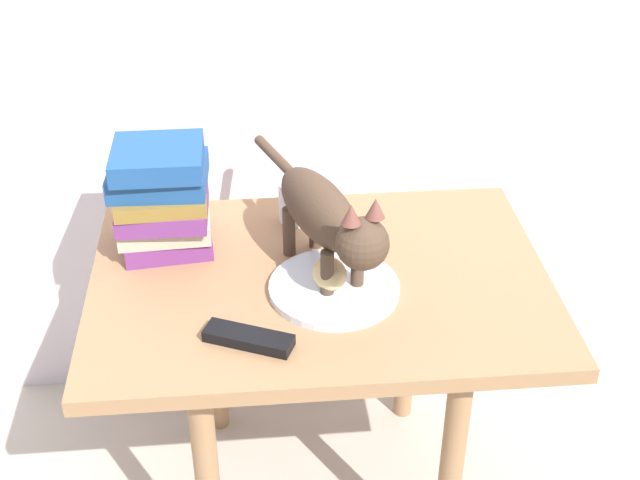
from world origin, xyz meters
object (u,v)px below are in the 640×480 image
at_px(cat, 329,217).
at_px(candle_jar, 296,203).
at_px(side_table, 320,310).
at_px(book_stack, 162,199).
at_px(tv_remote, 249,338).
at_px(plate, 334,288).
at_px(bread_roll, 330,273).

height_order(cat, candle_jar, cat).
relative_size(side_table, book_stack, 3.87).
bearing_deg(candle_jar, cat, -78.01).
relative_size(candle_jar, tv_remote, 0.57).
bearing_deg(plate, candle_jar, 101.53).
xyz_separation_m(side_table, tv_remote, (-0.13, -0.18, 0.09)).
height_order(plate, book_stack, book_stack).
xyz_separation_m(side_table, candle_jar, (-0.03, 0.21, 0.12)).
height_order(bread_roll, candle_jar, candle_jar).
distance_m(bread_roll, cat, 0.10).
bearing_deg(cat, book_stack, 156.55).
distance_m(book_stack, tv_remote, 0.35).
bearing_deg(tv_remote, bread_roll, 65.07).
bearing_deg(side_table, tv_remote, -127.10).
height_order(cat, book_stack, cat).
bearing_deg(bread_roll, book_stack, 150.28).
xyz_separation_m(side_table, plate, (0.02, -0.05, 0.09)).
relative_size(book_stack, tv_remote, 1.45).
distance_m(side_table, tv_remote, 0.24).
distance_m(side_table, cat, 0.21).
bearing_deg(candle_jar, book_stack, -162.15).
xyz_separation_m(cat, candle_jar, (-0.05, 0.21, -0.09)).
xyz_separation_m(side_table, bread_roll, (0.01, -0.05, 0.12)).
bearing_deg(side_table, book_stack, 156.63).
bearing_deg(candle_jar, plate, -78.47).
xyz_separation_m(book_stack, tv_remote, (0.15, -0.30, -0.10)).
bearing_deg(tv_remote, side_table, 76.34).
xyz_separation_m(side_table, book_stack, (-0.29, 0.12, 0.19)).
height_order(plate, cat, cat).
distance_m(candle_jar, tv_remote, 0.40).
height_order(book_stack, candle_jar, book_stack).
distance_m(plate, candle_jar, 0.26).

